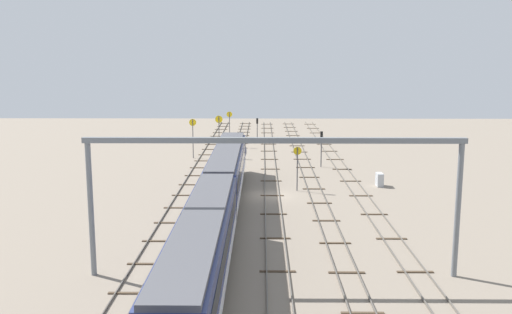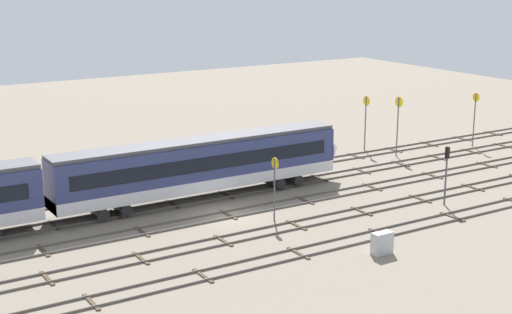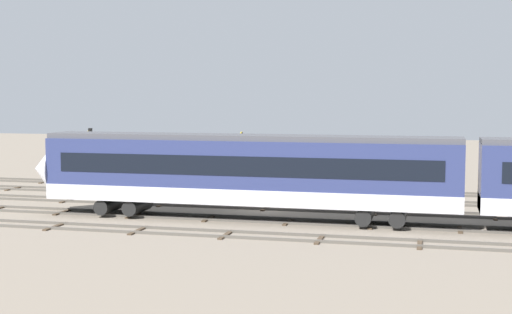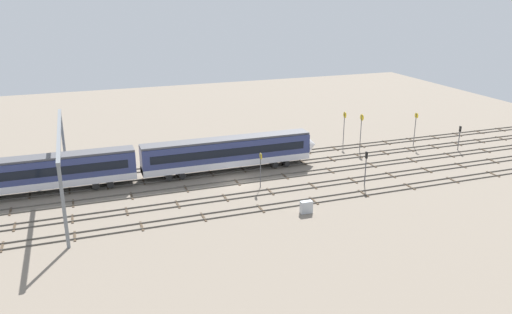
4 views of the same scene
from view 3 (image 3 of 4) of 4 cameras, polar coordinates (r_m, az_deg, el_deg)
ground_plane at (r=46.19m, az=0.81°, el=-4.08°), size 147.85×147.85×0.00m
track_near_foreground at (r=54.99m, az=2.97°, el=-2.54°), size 131.85×2.40×0.16m
track_second_near at (r=50.57m, az=1.98°, el=-3.21°), size 131.85×2.40×0.16m
track_middle at (r=46.18m, az=0.81°, el=-3.99°), size 131.85×2.40×0.16m
track_with_train at (r=41.82m, az=-0.61°, el=-4.94°), size 131.85×2.40×0.16m
track_far_background at (r=37.51m, az=-2.37°, el=-6.10°), size 131.85×2.40×0.16m
speed_sign_near_foreground at (r=48.98m, az=-1.11°, el=0.03°), size 0.14×0.86×4.73m
signal_light_trackside_approach at (r=57.38m, az=-12.94°, el=0.63°), size 0.31×0.32×4.65m
relay_cabinet at (r=58.65m, az=-0.89°, el=-1.42°), size 1.42×0.68×1.46m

